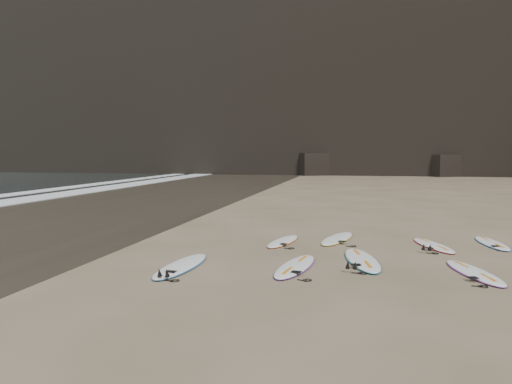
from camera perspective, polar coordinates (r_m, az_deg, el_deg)
ground at (r=12.09m, az=15.17°, el=-8.05°), size 240.00×240.00×0.00m
wet_sand at (r=25.10m, az=-17.62°, el=-1.58°), size 12.00×200.00×0.01m
surfboard_0 at (r=11.54m, az=-8.53°, el=-8.29°), size 0.78×2.69×0.10m
surfboard_1 at (r=11.41m, az=4.51°, el=-8.42°), size 0.98×2.59×0.09m
surfboard_2 at (r=12.29m, az=12.02°, el=-7.54°), size 1.15×2.81×0.10m
surfboard_3 at (r=11.79m, az=23.67°, el=-8.38°), size 1.15×2.46×0.09m
surfboard_5 at (r=14.52m, az=3.10°, el=-5.62°), size 0.91×2.26×0.08m
surfboard_6 at (r=15.12m, az=9.27°, el=-5.24°), size 1.19×2.59×0.09m
surfboard_7 at (r=14.70m, az=19.60°, el=-5.74°), size 1.19×2.36×0.08m
surfboard_8 at (r=15.67m, az=25.34°, el=-5.30°), size 0.77×2.30×0.08m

